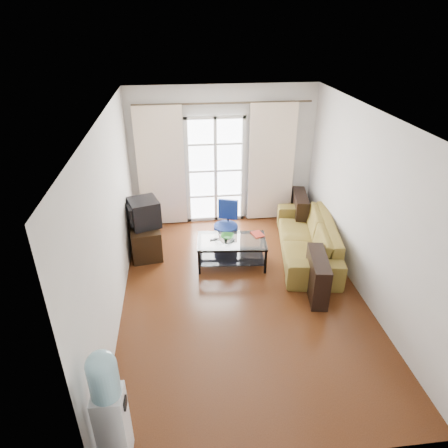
{
  "coord_description": "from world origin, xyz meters",
  "views": [
    {
      "loc": [
        -0.85,
        -4.85,
        3.83
      ],
      "look_at": [
        -0.24,
        0.35,
        1.05
      ],
      "focal_mm": 32.0,
      "sensor_mm": 36.0,
      "label": 1
    }
  ],
  "objects_px": {
    "crt_tv": "(143,213)",
    "coffee_table": "(232,249)",
    "tv_stand": "(145,240)",
    "sofa": "(307,238)",
    "task_chair": "(226,235)",
    "water_cooler": "(109,406)"
  },
  "relations": [
    {
      "from": "task_chair",
      "to": "tv_stand",
      "type": "bearing_deg",
      "value": -160.36
    },
    {
      "from": "sofa",
      "to": "task_chair",
      "type": "distance_m",
      "value": 1.44
    },
    {
      "from": "crt_tv",
      "to": "water_cooler",
      "type": "xyz_separation_m",
      "value": [
        -0.08,
        -3.77,
        -0.08
      ]
    },
    {
      "from": "crt_tv",
      "to": "tv_stand",
      "type": "bearing_deg",
      "value": -109.12
    },
    {
      "from": "task_chair",
      "to": "water_cooler",
      "type": "height_order",
      "value": "water_cooler"
    },
    {
      "from": "sofa",
      "to": "task_chair",
      "type": "height_order",
      "value": "task_chair"
    },
    {
      "from": "coffee_table",
      "to": "task_chair",
      "type": "height_order",
      "value": "task_chair"
    },
    {
      "from": "sofa",
      "to": "coffee_table",
      "type": "xyz_separation_m",
      "value": [
        -1.36,
        -0.15,
        -0.03
      ]
    },
    {
      "from": "crt_tv",
      "to": "coffee_table",
      "type": "bearing_deg",
      "value": -38.75
    },
    {
      "from": "coffee_table",
      "to": "sofa",
      "type": "bearing_deg",
      "value": 6.44
    },
    {
      "from": "water_cooler",
      "to": "crt_tv",
      "type": "bearing_deg",
      "value": 90.48
    },
    {
      "from": "sofa",
      "to": "coffee_table",
      "type": "height_order",
      "value": "sofa"
    },
    {
      "from": "sofa",
      "to": "tv_stand",
      "type": "height_order",
      "value": "sofa"
    },
    {
      "from": "sofa",
      "to": "task_chair",
      "type": "xyz_separation_m",
      "value": [
        -1.39,
        0.38,
        -0.07
      ]
    },
    {
      "from": "coffee_table",
      "to": "tv_stand",
      "type": "xyz_separation_m",
      "value": [
        -1.47,
        0.5,
        -0.02
      ]
    },
    {
      "from": "task_chair",
      "to": "sofa",
      "type": "bearing_deg",
      "value": 2.87
    },
    {
      "from": "sofa",
      "to": "crt_tv",
      "type": "relative_size",
      "value": 3.77
    },
    {
      "from": "coffee_table",
      "to": "water_cooler",
      "type": "relative_size",
      "value": 0.89
    },
    {
      "from": "sofa",
      "to": "coffee_table",
      "type": "distance_m",
      "value": 1.37
    },
    {
      "from": "tv_stand",
      "to": "coffee_table",
      "type": "bearing_deg",
      "value": -27.51
    },
    {
      "from": "sofa",
      "to": "tv_stand",
      "type": "relative_size",
      "value": 3.17
    },
    {
      "from": "coffee_table",
      "to": "tv_stand",
      "type": "relative_size",
      "value": 1.6
    }
  ]
}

